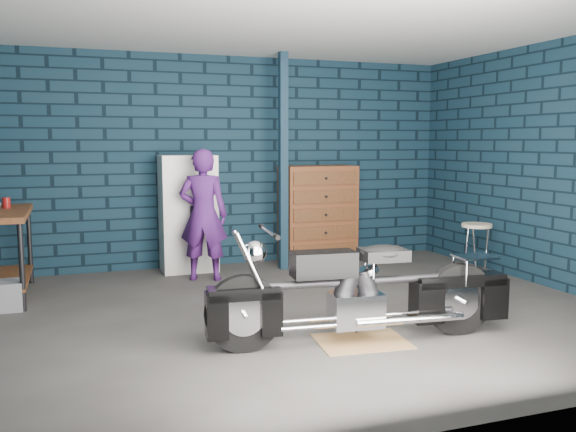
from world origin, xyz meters
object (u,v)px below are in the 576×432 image
(workbench, at_px, (0,255))
(person, at_px, (203,215))
(motorcycle, at_px, (363,284))
(tool_chest, at_px, (318,214))
(locker, at_px, (188,214))
(shop_stool, at_px, (476,250))

(workbench, bearing_deg, person, 3.58)
(workbench, relative_size, motorcycle, 0.65)
(person, relative_size, tool_chest, 1.19)
(tool_chest, bearing_deg, motorcycle, -106.21)
(person, relative_size, locker, 1.06)
(workbench, relative_size, tool_chest, 1.08)
(workbench, height_order, locker, locker)
(motorcycle, height_order, locker, locker)
(motorcycle, relative_size, tool_chest, 1.67)
(shop_stool, bearing_deg, workbench, 171.26)
(person, distance_m, shop_stool, 3.26)
(locker, xyz_separation_m, tool_chest, (1.74, 0.00, -0.08))
(motorcycle, distance_m, person, 2.76)
(motorcycle, relative_size, locker, 1.49)
(motorcycle, xyz_separation_m, tool_chest, (0.93, 3.19, 0.17))
(workbench, height_order, shop_stool, workbench)
(shop_stool, bearing_deg, person, 163.06)
(workbench, bearing_deg, tool_chest, 10.20)
(motorcycle, xyz_separation_m, shop_stool, (2.35, 1.70, -0.15))
(workbench, distance_m, tool_chest, 3.88)
(tool_chest, distance_m, shop_stool, 2.09)
(shop_stool, bearing_deg, motorcycle, -144.14)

